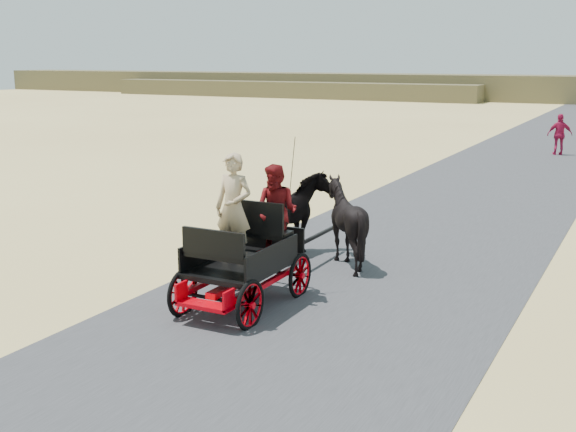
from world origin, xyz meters
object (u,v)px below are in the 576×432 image
at_px(carriage, 244,284).
at_px(horse_left, 296,217).
at_px(horse_right, 345,223).
at_px(pedestrian, 560,135).

height_order(carriage, horse_left, horse_left).
relative_size(carriage, horse_right, 1.41).
distance_m(horse_left, pedestrian, 19.51).
height_order(horse_left, pedestrian, pedestrian).
xyz_separation_m(horse_right, pedestrian, (1.58, 19.32, 0.01)).
distance_m(carriage, horse_right, 3.09).
xyz_separation_m(carriage, horse_right, (0.55, 3.00, 0.49)).
bearing_deg(horse_right, carriage, 79.61).
distance_m(horse_left, horse_right, 1.10).
distance_m(horse_right, pedestrian, 19.39).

